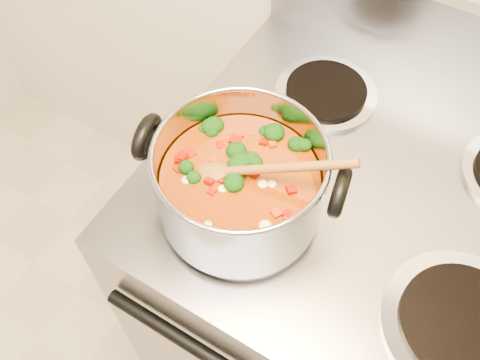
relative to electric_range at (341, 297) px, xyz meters
name	(u,v)px	position (x,y,z in m)	size (l,w,h in m)	color
electric_range	(341,297)	(0.00, 0.00, 0.00)	(0.76, 0.69, 1.08)	gray
stockpot	(240,183)	(-0.19, -0.15, 0.53)	(0.32, 0.25, 0.15)	#9E9EA5
wooden_spoon	(245,170)	(-0.18, -0.15, 0.57)	(0.23, 0.11, 0.10)	brown
cooktop_crumbs	(153,164)	(-0.36, -0.15, 0.46)	(0.01, 0.02, 0.01)	black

